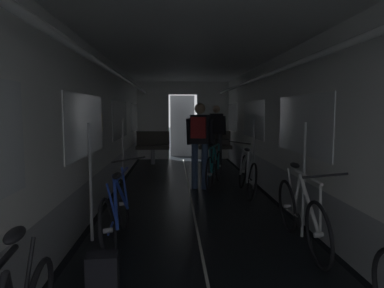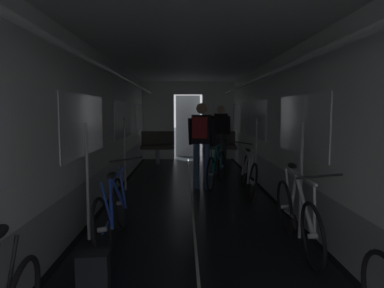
# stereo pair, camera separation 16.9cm
# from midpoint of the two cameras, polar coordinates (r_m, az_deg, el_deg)

# --- Properties ---
(train_car_shell) EXTENTS (3.14, 12.34, 2.57)m
(train_car_shell) POSITION_cam_midpoint_polar(r_m,az_deg,el_deg) (5.53, 0.89, 7.17)
(train_car_shell) COLOR black
(train_car_shell) RESTS_ON ground
(bench_seat_far_left) EXTENTS (0.98, 0.51, 0.95)m
(bench_seat_far_left) POSITION_cam_midpoint_polar(r_m,az_deg,el_deg) (10.07, -5.24, -0.04)
(bench_seat_far_left) COLOR gray
(bench_seat_far_left) RESTS_ON ground
(bench_seat_far_right) EXTENTS (0.98, 0.51, 0.95)m
(bench_seat_far_right) POSITION_cam_midpoint_polar(r_m,az_deg,el_deg) (10.11, 5.00, -0.02)
(bench_seat_far_right) COLOR gray
(bench_seat_far_right) RESTS_ON ground
(bicycle_silver) EXTENTS (0.44, 1.69, 0.95)m
(bicycle_silver) POSITION_cam_midpoint_polar(r_m,az_deg,el_deg) (6.43, 10.03, -4.94)
(bicycle_silver) COLOR black
(bicycle_silver) RESTS_ON ground
(bicycle_white) EXTENTS (0.44, 1.69, 0.95)m
(bicycle_white) POSITION_cam_midpoint_polar(r_m,az_deg,el_deg) (4.10, 18.13, -11.11)
(bicycle_white) COLOR black
(bicycle_white) RESTS_ON ground
(bicycle_blue) EXTENTS (0.44, 1.69, 0.96)m
(bicycle_blue) POSITION_cam_midpoint_polar(r_m,az_deg,el_deg) (4.16, -11.81, -10.76)
(bicycle_blue) COLOR black
(bicycle_blue) RESTS_ON ground
(person_cyclist_aisle) EXTENTS (0.56, 0.45, 1.69)m
(person_cyclist_aisle) POSITION_cam_midpoint_polar(r_m,az_deg,el_deg) (6.71, 2.28, 1.04)
(person_cyclist_aisle) COLOR #384C75
(person_cyclist_aisle) RESTS_ON ground
(bicycle_teal_in_aisle) EXTENTS (0.64, 1.62, 0.93)m
(bicycle_teal_in_aisle) POSITION_cam_midpoint_polar(r_m,az_deg,el_deg) (7.07, 4.76, -3.89)
(bicycle_teal_in_aisle) COLOR black
(bicycle_teal_in_aisle) RESTS_ON ground
(person_standing_near_bench) EXTENTS (0.53, 0.23, 1.69)m
(person_standing_near_bench) POSITION_cam_midpoint_polar(r_m,az_deg,el_deg) (9.70, 5.27, 2.16)
(person_standing_near_bench) COLOR #2D2D33
(person_standing_near_bench) RESTS_ON ground
(backpack_on_floor) EXTENTS (0.27, 0.21, 0.34)m
(backpack_on_floor) POSITION_cam_midpoint_polar(r_m,az_deg,el_deg) (3.21, -14.41, -19.83)
(backpack_on_floor) COLOR black
(backpack_on_floor) RESTS_ON ground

